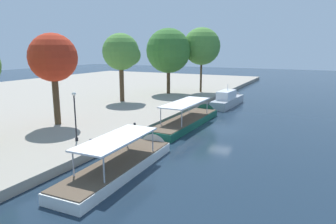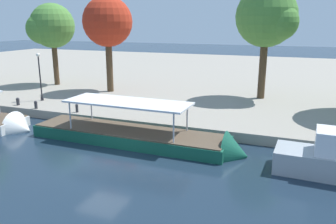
{
  "view_description": "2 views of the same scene",
  "coord_description": "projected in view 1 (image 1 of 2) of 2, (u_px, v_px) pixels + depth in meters",
  "views": [
    {
      "loc": [
        -31.9,
        -9.49,
        8.83
      ],
      "look_at": [
        -2.21,
        5.49,
        1.83
      ],
      "focal_mm": 32.21,
      "sensor_mm": 36.0,
      "label": 1
    },
    {
      "loc": [
        9.98,
        -15.32,
        7.86
      ],
      "look_at": [
        2.15,
        4.84,
        2.14
      ],
      "focal_mm": 36.31,
      "sensor_mm": 36.0,
      "label": 2
    }
  ],
  "objects": [
    {
      "name": "mooring_bollard_2",
      "position": [
        91.0,
        142.0,
        25.39
      ],
      "size": [
        0.31,
        0.31,
        0.69
      ],
      "color": "#2D2D33",
      "rests_on": "dock_promenade"
    },
    {
      "name": "lamp_post",
      "position": [
        75.0,
        113.0,
        26.55
      ],
      "size": [
        0.36,
        0.36,
        4.45
      ],
      "color": "black",
      "rests_on": "dock_promenade"
    },
    {
      "name": "ground_plane",
      "position": [
        220.0,
        129.0,
        33.87
      ],
      "size": [
        220.0,
        220.0,
        0.0
      ],
      "primitive_type": "plane",
      "color": "#192838"
    },
    {
      "name": "motor_yacht_2",
      "position": [
        229.0,
        101.0,
        47.78
      ],
      "size": [
        10.89,
        2.73,
        4.11
      ],
      "rotation": [
        0.0,
        0.0,
        -0.04
      ],
      "color": "#9EA3A8",
      "rests_on": "ground_plane"
    },
    {
      "name": "tour_boat_0",
      "position": [
        126.0,
        165.0,
        22.77
      ],
      "size": [
        13.0,
        3.43,
        3.88
      ],
      "rotation": [
        0.0,
        0.0,
        0.04
      ],
      "color": "silver",
      "rests_on": "ground_plane"
    },
    {
      "name": "tree_2",
      "position": [
        51.0,
        59.0,
        31.67
      ],
      "size": [
        5.09,
        5.27,
        9.75
      ],
      "color": "#4C3823",
      "rests_on": "dock_promenade"
    },
    {
      "name": "mooring_bollard_1",
      "position": [
        113.0,
        136.0,
        27.29
      ],
      "size": [
        0.28,
        0.28,
        0.69
      ],
      "color": "#2D2D33",
      "rests_on": "dock_promenade"
    },
    {
      "name": "tree_0",
      "position": [
        122.0,
        53.0,
        46.03
      ],
      "size": [
        5.72,
        5.6,
        10.46
      ],
      "color": "#4C3823",
      "rests_on": "dock_promenade"
    },
    {
      "name": "mooring_bollard_0",
      "position": [
        135.0,
        126.0,
        30.9
      ],
      "size": [
        0.25,
        0.25,
        0.71
      ],
      "color": "#2D2D33",
      "rests_on": "dock_promenade"
    },
    {
      "name": "tree_3",
      "position": [
        168.0,
        50.0,
        54.21
      ],
      "size": [
        7.99,
        7.99,
        11.75
      ],
      "color": "#4C3823",
      "rests_on": "dock_promenade"
    },
    {
      "name": "tour_boat_1",
      "position": [
        189.0,
        122.0,
        36.21
      ],
      "size": [
        14.88,
        3.29,
        4.09
      ],
      "rotation": [
        0.0,
        0.0,
        -0.01
      ],
      "color": "#14513D",
      "rests_on": "ground_plane"
    },
    {
      "name": "dock_promenade",
      "position": [
        17.0,
        102.0,
        48.78
      ],
      "size": [
        120.0,
        55.0,
        0.72
      ],
      "primitive_type": "cube",
      "color": "gray",
      "rests_on": "ground_plane"
    },
    {
      "name": "tree_1",
      "position": [
        202.0,
        46.0,
        55.87
      ],
      "size": [
        6.87,
        6.87,
        11.99
      ],
      "color": "#4C3823",
      "rests_on": "dock_promenade"
    }
  ]
}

